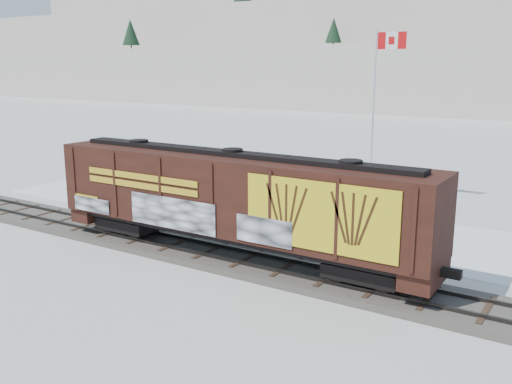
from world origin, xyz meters
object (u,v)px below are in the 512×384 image
Objects in this scene: hopper_railcar at (233,197)px; car_dark at (392,223)px; car_silver at (253,209)px; car_white at (357,218)px; flagpole at (374,142)px.

car_dark is (4.55, 7.80, -2.31)m from hopper_railcar.
car_white reaches higher than car_silver.
car_white is at bearing -71.34° from car_silver.
car_silver is 7.53m from car_dark.
car_white is at bearing -74.29° from flagpole.
car_white is 1.19× the size of car_dark.
hopper_railcar reaches higher than car_silver.
hopper_railcar is at bearing -94.06° from flagpole.
hopper_railcar is 7.83m from car_white.
car_white is at bearing 129.66° from car_dark.
car_dark is (1.57, 0.87, -0.22)m from car_white.
car_white reaches higher than car_dark.
car_silver is 1.09× the size of car_dark.
car_dark is at bearing 59.73° from hopper_railcar.
car_dark is (7.24, 2.07, -0.18)m from car_silver.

